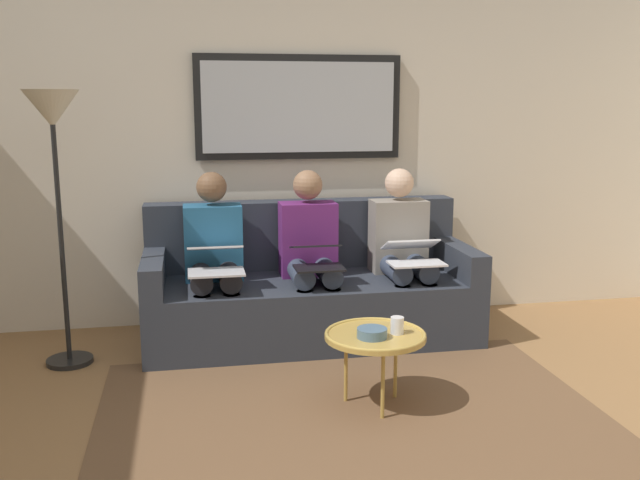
{
  "coord_description": "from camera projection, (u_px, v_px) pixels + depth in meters",
  "views": [
    {
      "loc": [
        0.79,
        2.5,
        1.6
      ],
      "look_at": [
        0.0,
        -1.7,
        0.75
      ],
      "focal_mm": 39.56,
      "sensor_mm": 36.0,
      "label": 1
    }
  ],
  "objects": [
    {
      "name": "couch",
      "position": [
        309.0,
        291.0,
        4.84
      ],
      "size": [
        2.2,
        0.9,
        0.9
      ],
      "color": "#2D333D",
      "rests_on": "ground_plane"
    },
    {
      "name": "person_right",
      "position": [
        214.0,
        254.0,
        4.6
      ],
      "size": [
        0.38,
        0.58,
        1.14
      ],
      "color": "#235B84",
      "rests_on": "couch"
    },
    {
      "name": "coffee_table",
      "position": [
        375.0,
        336.0,
        3.68
      ],
      "size": [
        0.53,
        0.53,
        0.41
      ],
      "color": "tan",
      "rests_on": "ground_plane"
    },
    {
      "name": "laptop_black",
      "position": [
        317.0,
        256.0,
        4.48
      ],
      "size": [
        0.31,
        0.34,
        0.15
      ],
      "color": "black"
    },
    {
      "name": "cup",
      "position": [
        397.0,
        325.0,
        3.67
      ],
      "size": [
        0.07,
        0.07,
        0.09
      ],
      "primitive_type": "cylinder",
      "color": "silver",
      "rests_on": "coffee_table"
    },
    {
      "name": "person_left",
      "position": [
        402.0,
        247.0,
        4.83
      ],
      "size": [
        0.38,
        0.58,
        1.14
      ],
      "color": "gray",
      "rests_on": "couch"
    },
    {
      "name": "bowl",
      "position": [
        372.0,
        333.0,
        3.62
      ],
      "size": [
        0.16,
        0.16,
        0.05
      ],
      "primitive_type": "cylinder",
      "color": "slate",
      "rests_on": "coffee_table"
    },
    {
      "name": "standing_lamp",
      "position": [
        54.0,
        140.0,
        4.1
      ],
      "size": [
        0.32,
        0.32,
        1.66
      ],
      "color": "black",
      "rests_on": "ground_plane"
    },
    {
      "name": "framed_mirror",
      "position": [
        299.0,
        107.0,
        4.98
      ],
      "size": [
        1.47,
        0.05,
        0.73
      ],
      "color": "black"
    },
    {
      "name": "wall_rear",
      "position": [
        297.0,
        142.0,
        5.12
      ],
      "size": [
        6.0,
        0.12,
        2.6
      ],
      "primitive_type": "cube",
      "color": "beige",
      "rests_on": "ground_plane"
    },
    {
      "name": "laptop_silver",
      "position": [
        215.0,
        259.0,
        4.37
      ],
      "size": [
        0.34,
        0.38,
        0.16
      ],
      "color": "silver"
    },
    {
      "name": "laptop_white",
      "position": [
        413.0,
        253.0,
        4.6
      ],
      "size": [
        0.36,
        0.34,
        0.15
      ],
      "color": "white"
    },
    {
      "name": "person_middle",
      "position": [
        310.0,
        251.0,
        4.72
      ],
      "size": [
        0.38,
        0.58,
        1.14
      ],
      "color": "#66236B",
      "rests_on": "couch"
    },
    {
      "name": "area_rug",
      "position": [
        350.0,
        411.0,
        3.68
      ],
      "size": [
        2.6,
        1.8,
        0.01
      ],
      "primitive_type": "cube",
      "color": "brown",
      "rests_on": "ground_plane"
    }
  ]
}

